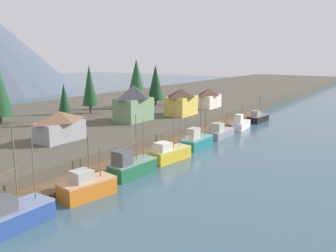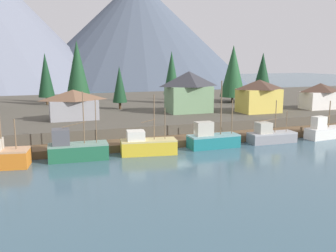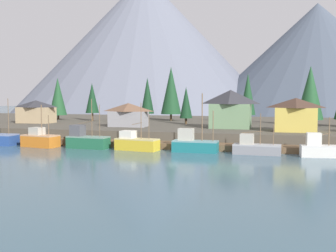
{
  "view_description": "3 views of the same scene",
  "coord_description": "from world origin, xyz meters",
  "px_view_note": "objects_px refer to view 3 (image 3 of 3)",
  "views": [
    {
      "loc": [
        -51.29,
        -31.88,
        16.18
      ],
      "look_at": [
        1.75,
        3.36,
        3.66
      ],
      "focal_mm": 38.99,
      "sensor_mm": 36.0,
      "label": 1
    },
    {
      "loc": [
        -19.35,
        -47.76,
        12.24
      ],
      "look_at": [
        -1.83,
        1.23,
        2.93
      ],
      "focal_mm": 40.59,
      "sensor_mm": 36.0,
      "label": 2
    },
    {
      "loc": [
        17.02,
        -65.41,
        9.07
      ],
      "look_at": [
        -1.62,
        2.45,
        3.72
      ],
      "focal_mm": 44.48,
      "sensor_mm": 36.0,
      "label": 3
    }
  ],
  "objects_px": {
    "conifer_centre": "(92,98)",
    "conifer_far_left": "(147,96)",
    "fishing_boat_white": "(324,149)",
    "conifer_back_left": "(58,96)",
    "fishing_boat_yellow": "(136,143)",
    "fishing_boat_green": "(86,140)",
    "house_tan": "(36,111)",
    "conifer_near_right": "(248,94)",
    "fishing_boat_orange": "(40,139)",
    "fishing_boat_teal": "(194,144)",
    "conifer_mid_right": "(171,90)",
    "conifer_near_left": "(186,103)",
    "conifer_mid_left": "(310,93)",
    "house_grey": "(128,115)",
    "house_green": "(230,109)",
    "fishing_boat_grey": "(255,147)",
    "house_yellow": "(296,114)"
  },
  "relations": [
    {
      "from": "conifer_centre",
      "to": "conifer_far_left",
      "type": "relative_size",
      "value": 0.87
    },
    {
      "from": "fishing_boat_white",
      "to": "conifer_back_left",
      "type": "relative_size",
      "value": 0.67
    },
    {
      "from": "fishing_boat_yellow",
      "to": "conifer_centre",
      "type": "xyz_separation_m",
      "value": [
        -23.11,
        32.05,
        6.97
      ]
    },
    {
      "from": "fishing_boat_green",
      "to": "fishing_boat_yellow",
      "type": "relative_size",
      "value": 1.08
    },
    {
      "from": "fishing_boat_yellow",
      "to": "house_tan",
      "type": "relative_size",
      "value": 0.93
    },
    {
      "from": "conifer_near_right",
      "to": "conifer_centre",
      "type": "xyz_separation_m",
      "value": [
        -38.4,
        -0.3,
        -0.94
      ]
    },
    {
      "from": "fishing_boat_orange",
      "to": "fishing_boat_teal",
      "type": "xyz_separation_m",
      "value": [
        27.1,
        0.68,
        -0.03
      ]
    },
    {
      "from": "fishing_boat_orange",
      "to": "conifer_mid_right",
      "type": "bearing_deg",
      "value": 80.38
    },
    {
      "from": "fishing_boat_green",
      "to": "conifer_near_left",
      "type": "height_order",
      "value": "conifer_near_left"
    },
    {
      "from": "conifer_near_left",
      "to": "conifer_back_left",
      "type": "relative_size",
      "value": 0.76
    },
    {
      "from": "fishing_boat_orange",
      "to": "conifer_mid_right",
      "type": "relative_size",
      "value": 0.54
    },
    {
      "from": "fishing_boat_green",
      "to": "conifer_back_left",
      "type": "relative_size",
      "value": 0.77
    },
    {
      "from": "fishing_boat_white",
      "to": "conifer_mid_left",
      "type": "height_order",
      "value": "conifer_mid_left"
    },
    {
      "from": "house_grey",
      "to": "conifer_back_left",
      "type": "distance_m",
      "value": 31.56
    },
    {
      "from": "house_green",
      "to": "conifer_mid_left",
      "type": "distance_m",
      "value": 19.3
    },
    {
      "from": "fishing_boat_green",
      "to": "conifer_near_right",
      "type": "height_order",
      "value": "conifer_near_right"
    },
    {
      "from": "house_tan",
      "to": "conifer_back_left",
      "type": "relative_size",
      "value": 0.76
    },
    {
      "from": "conifer_mid_left",
      "to": "fishing_boat_yellow",
      "type": "bearing_deg",
      "value": -134.59
    },
    {
      "from": "house_tan",
      "to": "house_green",
      "type": "relative_size",
      "value": 1.02
    },
    {
      "from": "conifer_near_left",
      "to": "fishing_boat_white",
      "type": "bearing_deg",
      "value": -44.41
    },
    {
      "from": "fishing_boat_green",
      "to": "conifer_mid_left",
      "type": "distance_m",
      "value": 47.86
    },
    {
      "from": "fishing_boat_green",
      "to": "fishing_boat_white",
      "type": "xyz_separation_m",
      "value": [
        37.84,
        -0.02,
        -0.24
      ]
    },
    {
      "from": "fishing_boat_orange",
      "to": "house_tan",
      "type": "height_order",
      "value": "house_tan"
    },
    {
      "from": "house_green",
      "to": "conifer_near_right",
      "type": "height_order",
      "value": "conifer_near_right"
    },
    {
      "from": "house_green",
      "to": "conifer_centre",
      "type": "xyz_separation_m",
      "value": [
        -36.29,
        14.46,
        1.86
      ]
    },
    {
      "from": "conifer_centre",
      "to": "conifer_back_left",
      "type": "bearing_deg",
      "value": 172.23
    },
    {
      "from": "fishing_boat_grey",
      "to": "conifer_mid_left",
      "type": "bearing_deg",
      "value": 73.32
    },
    {
      "from": "house_grey",
      "to": "conifer_near_left",
      "type": "xyz_separation_m",
      "value": [
        9.76,
        10.06,
        2.32
      ]
    },
    {
      "from": "house_tan",
      "to": "conifer_far_left",
      "type": "xyz_separation_m",
      "value": [
        21.38,
        17.44,
        3.57
      ]
    },
    {
      "from": "fishing_boat_white",
      "to": "conifer_centre",
      "type": "height_order",
      "value": "conifer_centre"
    },
    {
      "from": "fishing_boat_teal",
      "to": "house_green",
      "type": "bearing_deg",
      "value": 78.0
    },
    {
      "from": "conifer_near_left",
      "to": "conifer_near_right",
      "type": "distance_m",
      "value": 14.44
    },
    {
      "from": "conifer_mid_left",
      "to": "conifer_mid_right",
      "type": "height_order",
      "value": "conifer_mid_right"
    },
    {
      "from": "fishing_boat_teal",
      "to": "conifer_mid_left",
      "type": "height_order",
      "value": "conifer_mid_left"
    },
    {
      "from": "fishing_boat_orange",
      "to": "conifer_mid_left",
      "type": "bearing_deg",
      "value": 42.13
    },
    {
      "from": "conifer_near_left",
      "to": "conifer_centre",
      "type": "bearing_deg",
      "value": 167.06
    },
    {
      "from": "conifer_near_right",
      "to": "conifer_back_left",
      "type": "height_order",
      "value": "conifer_near_right"
    },
    {
      "from": "house_grey",
      "to": "fishing_boat_orange",
      "type": "bearing_deg",
      "value": -121.88
    },
    {
      "from": "conifer_mid_left",
      "to": "house_green",
      "type": "bearing_deg",
      "value": -143.54
    },
    {
      "from": "conifer_near_right",
      "to": "conifer_mid_left",
      "type": "height_order",
      "value": "conifer_mid_left"
    },
    {
      "from": "conifer_mid_left",
      "to": "house_grey",
      "type": "bearing_deg",
      "value": -160.42
    },
    {
      "from": "house_tan",
      "to": "house_green",
      "type": "height_order",
      "value": "house_green"
    },
    {
      "from": "fishing_boat_teal",
      "to": "house_yellow",
      "type": "distance_m",
      "value": 20.72
    },
    {
      "from": "fishing_boat_orange",
      "to": "house_yellow",
      "type": "relative_size",
      "value": 0.99
    },
    {
      "from": "conifer_centre",
      "to": "conifer_near_left",
      "type": "bearing_deg",
      "value": -12.94
    },
    {
      "from": "house_grey",
      "to": "conifer_near_left",
      "type": "relative_size",
      "value": 0.95
    },
    {
      "from": "conifer_far_left",
      "to": "conifer_mid_left",
      "type": "bearing_deg",
      "value": -13.81
    },
    {
      "from": "fishing_boat_orange",
      "to": "house_green",
      "type": "bearing_deg",
      "value": 39.9
    },
    {
      "from": "fishing_boat_grey",
      "to": "fishing_boat_teal",
      "type": "bearing_deg",
      "value": -178.27
    },
    {
      "from": "house_tan",
      "to": "conifer_far_left",
      "type": "relative_size",
      "value": 0.76
    }
  ]
}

